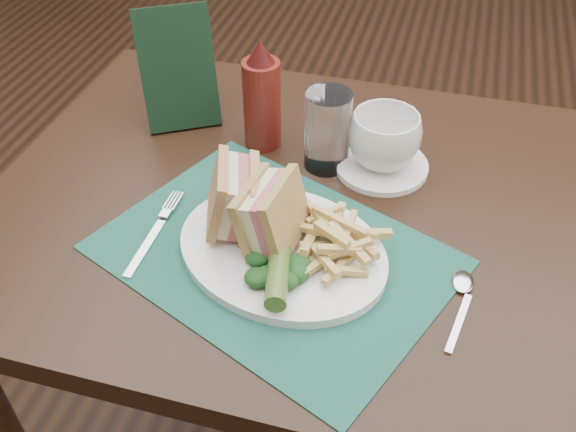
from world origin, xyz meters
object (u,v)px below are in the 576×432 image
Objects in this scene: plate at (282,250)px; sandwich_half_b at (257,210)px; check_presenter at (178,69)px; placemat at (274,254)px; sandwich_half_a at (217,197)px; drinking_glass at (328,131)px; saucer at (381,166)px; table_main at (286,347)px; ketchup_bottle at (262,95)px; coffee_cup at (384,140)px.

sandwich_half_b reaches higher than plate.
check_presenter is (-0.22, 0.27, 0.03)m from sandwich_half_b.
sandwich_half_a is at bearing 165.49° from placemat.
sandwich_half_a is 0.99× the size of sandwich_half_b.
placemat is 3.52× the size of drinking_glass.
saucer is (0.10, 0.23, -0.00)m from plate.
table_main is 4.84× the size of ketchup_bottle.
coffee_cup is (0.14, 0.23, -0.01)m from sandwich_half_b.
table_main is 0.49m from ketchup_bottle.
placemat is (0.02, -0.13, 0.38)m from table_main.
coffee_cup is 0.55× the size of check_presenter.
saucer is at bearing 40.18° from table_main.
ketchup_bottle is (-0.09, 0.25, 0.09)m from placemat.
table_main is at bearing 38.53° from sandwich_half_a.
sandwich_half_a is 0.29m from coffee_cup.
sandwich_half_b is (-0.03, 0.01, 0.07)m from placemat.
table_main is 0.45m from drinking_glass.
sandwich_half_b is (0.06, -0.01, 0.00)m from sandwich_half_a.
table_main is 0.46m from sandwich_half_a.
check_presenter is (-0.26, 0.28, 0.09)m from plate.
saucer is 0.38m from check_presenter.
plate is 0.26m from coffee_cup.
table_main is 6.00× the size of saucer.
sandwich_half_a is 0.06m from sandwich_half_b.
ketchup_bottle is at bearing 165.30° from drinking_glass.
placemat is at bearing -13.91° from sandwich_half_b.
plate reaches higher than table_main.
coffee_cup is at bearing 0.00° from saucer.
sandwich_half_a is at bearing -88.20° from ketchup_bottle.
ketchup_bottle reaches higher than drinking_glass.
table_main is 3.00× the size of plate.
sandwich_half_b reaches higher than sandwich_half_a.
plate is 2.66× the size of coffee_cup.
table_main is 0.40m from placemat.
plate is 0.28m from ketchup_bottle.
drinking_glass reaches higher than sandwich_half_a.
ketchup_bottle is at bearing 175.14° from coffee_cup.
drinking_glass is 0.63× the size of check_presenter.
sandwich_half_a reaches higher than placemat.
sandwich_half_b reaches higher than placemat.
ketchup_bottle reaches higher than plate.
check_presenter is at bearing 131.29° from placemat.
placemat is at bearing -115.15° from saucer.
table_main is 0.55m from check_presenter.
sandwich_half_a is at bearing -132.66° from coffee_cup.
ketchup_bottle is at bearing 113.10° from sandwich_half_b.
table_main is 0.41m from plate.
check_presenter reaches higher than table_main.
sandwich_half_b is (-0.01, -0.12, 0.44)m from table_main.
sandwich_half_b is at bearing -173.22° from plate.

